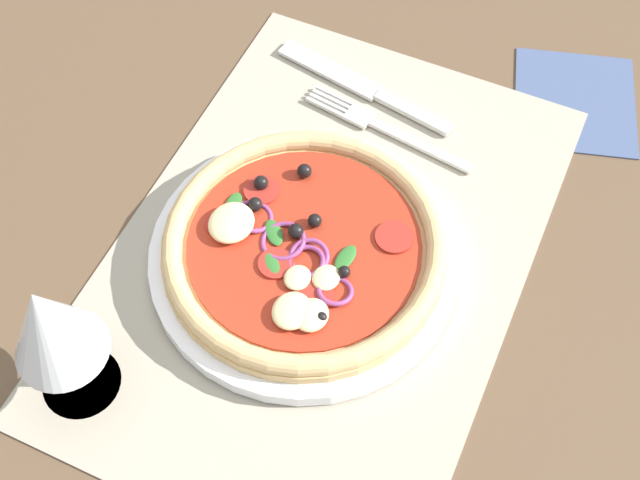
{
  "coord_description": "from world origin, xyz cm",
  "views": [
    {
      "loc": [
        -37.31,
        -16.67,
        66.03
      ],
      "look_at": [
        -0.49,
        0.0,
        2.9
      ],
      "focal_mm": 48.85,
      "sensor_mm": 36.0,
      "label": 1
    }
  ],
  "objects_px": {
    "knife": "(362,87)",
    "wine_glass": "(50,326)",
    "pizza": "(303,246)",
    "plate": "(305,257)",
    "fork": "(380,126)",
    "napkin": "(575,101)"
  },
  "relations": [
    {
      "from": "plate",
      "to": "napkin",
      "type": "relative_size",
      "value": 2.05
    },
    {
      "from": "knife",
      "to": "napkin",
      "type": "relative_size",
      "value": 1.51
    },
    {
      "from": "plate",
      "to": "napkin",
      "type": "bearing_deg",
      "value": -30.52
    },
    {
      "from": "plate",
      "to": "knife",
      "type": "height_order",
      "value": "plate"
    },
    {
      "from": "plate",
      "to": "fork",
      "type": "distance_m",
      "value": 0.17
    },
    {
      "from": "knife",
      "to": "napkin",
      "type": "xyz_separation_m",
      "value": [
        0.07,
        -0.2,
        -0.0
      ]
    },
    {
      "from": "wine_glass",
      "to": "pizza",
      "type": "bearing_deg",
      "value": -33.4
    },
    {
      "from": "napkin",
      "to": "wine_glass",
      "type": "bearing_deg",
      "value": 148.35
    },
    {
      "from": "knife",
      "to": "pizza",
      "type": "bearing_deg",
      "value": 109.39
    },
    {
      "from": "knife",
      "to": "napkin",
      "type": "distance_m",
      "value": 0.21
    },
    {
      "from": "plate",
      "to": "knife",
      "type": "distance_m",
      "value": 0.21
    },
    {
      "from": "plate",
      "to": "wine_glass",
      "type": "height_order",
      "value": "wine_glass"
    },
    {
      "from": "pizza",
      "to": "knife",
      "type": "height_order",
      "value": "pizza"
    },
    {
      "from": "pizza",
      "to": "wine_glass",
      "type": "distance_m",
      "value": 0.22
    },
    {
      "from": "knife",
      "to": "napkin",
      "type": "bearing_deg",
      "value": -149.08
    },
    {
      "from": "plate",
      "to": "pizza",
      "type": "bearing_deg",
      "value": 147.26
    },
    {
      "from": "knife",
      "to": "wine_glass",
      "type": "bearing_deg",
      "value": 88.28
    },
    {
      "from": "fork",
      "to": "wine_glass",
      "type": "relative_size",
      "value": 1.21
    },
    {
      "from": "pizza",
      "to": "napkin",
      "type": "bearing_deg",
      "value": -30.53
    },
    {
      "from": "knife",
      "to": "wine_glass",
      "type": "height_order",
      "value": "wine_glass"
    },
    {
      "from": "plate",
      "to": "pizza",
      "type": "xyz_separation_m",
      "value": [
        -0.0,
        0.0,
        0.02
      ]
    },
    {
      "from": "pizza",
      "to": "knife",
      "type": "relative_size",
      "value": 1.24
    }
  ]
}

